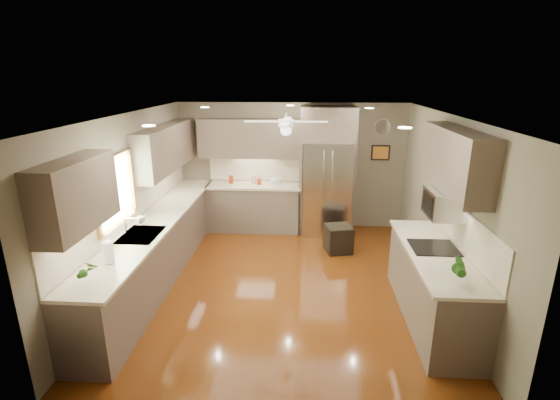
# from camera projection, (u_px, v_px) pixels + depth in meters

# --- Properties ---
(floor) EXTENTS (5.00, 5.00, 0.00)m
(floor) POSITION_uv_depth(u_px,v_px,m) (284.00, 283.00, 6.14)
(floor) COLOR #4F280A
(floor) RESTS_ON ground
(ceiling) EXTENTS (5.00, 5.00, 0.00)m
(ceiling) POSITION_uv_depth(u_px,v_px,m) (285.00, 115.00, 5.39)
(ceiling) COLOR white
(ceiling) RESTS_ON ground
(wall_back) EXTENTS (4.50, 0.00, 4.50)m
(wall_back) POSITION_uv_depth(u_px,v_px,m) (291.00, 166.00, 8.15)
(wall_back) COLOR #6C6352
(wall_back) RESTS_ON ground
(wall_front) EXTENTS (4.50, 0.00, 4.50)m
(wall_front) POSITION_uv_depth(u_px,v_px,m) (269.00, 296.00, 3.38)
(wall_front) COLOR #6C6352
(wall_front) RESTS_ON ground
(wall_left) EXTENTS (0.00, 5.00, 5.00)m
(wall_left) POSITION_uv_depth(u_px,v_px,m) (131.00, 201.00, 5.90)
(wall_left) COLOR #6C6352
(wall_left) RESTS_ON ground
(wall_right) EXTENTS (0.00, 5.00, 5.00)m
(wall_right) POSITION_uv_depth(u_px,v_px,m) (446.00, 207.00, 5.63)
(wall_right) COLOR #6C6352
(wall_right) RESTS_ON ground
(canister_a) EXTENTS (0.11, 0.11, 0.15)m
(canister_a) POSITION_uv_depth(u_px,v_px,m) (231.00, 179.00, 8.05)
(canister_a) COLOR maroon
(canister_a) RESTS_ON back_run
(canister_c) EXTENTS (0.10, 0.10, 0.17)m
(canister_c) POSITION_uv_depth(u_px,v_px,m) (254.00, 179.00, 8.02)
(canister_c) COLOR #B9A98A
(canister_c) RESTS_ON back_run
(canister_d) EXTENTS (0.10, 0.10, 0.12)m
(canister_d) POSITION_uv_depth(u_px,v_px,m) (259.00, 182.00, 7.97)
(canister_d) COLOR maroon
(canister_d) RESTS_ON back_run
(soap_bottle) EXTENTS (0.11, 0.11, 0.20)m
(soap_bottle) POSITION_uv_depth(u_px,v_px,m) (140.00, 219.00, 5.77)
(soap_bottle) COLOR white
(soap_bottle) RESTS_ON left_run
(potted_plant_left) EXTENTS (0.16, 0.12, 0.29)m
(potted_plant_left) POSITION_uv_depth(u_px,v_px,m) (88.00, 270.00, 4.19)
(potted_plant_left) COLOR #215217
(potted_plant_left) RESTS_ON left_run
(potted_plant_right) EXTENTS (0.18, 0.15, 0.31)m
(potted_plant_right) POSITION_uv_depth(u_px,v_px,m) (460.00, 267.00, 4.23)
(potted_plant_right) COLOR #215217
(potted_plant_right) RESTS_ON right_run
(bowl) EXTENTS (0.28, 0.28, 0.06)m
(bowl) POSITION_uv_depth(u_px,v_px,m) (275.00, 183.00, 7.99)
(bowl) COLOR #B9A98A
(bowl) RESTS_ON back_run
(left_run) EXTENTS (0.65, 4.70, 1.45)m
(left_run) POSITION_uv_depth(u_px,v_px,m) (159.00, 246.00, 6.25)
(left_run) COLOR brown
(left_run) RESTS_ON ground
(back_run) EXTENTS (1.85, 0.65, 1.45)m
(back_run) POSITION_uv_depth(u_px,v_px,m) (254.00, 206.00, 8.14)
(back_run) COLOR brown
(back_run) RESTS_ON ground
(uppers) EXTENTS (4.50, 4.70, 0.95)m
(uppers) POSITION_uv_depth(u_px,v_px,m) (240.00, 151.00, 6.30)
(uppers) COLOR brown
(uppers) RESTS_ON wall_left
(window) EXTENTS (0.05, 1.12, 0.92)m
(window) POSITION_uv_depth(u_px,v_px,m) (115.00, 191.00, 5.33)
(window) COLOR #BFF2B2
(window) RESTS_ON wall_left
(sink) EXTENTS (0.50, 0.70, 0.32)m
(sink) POSITION_uv_depth(u_px,v_px,m) (141.00, 237.00, 5.51)
(sink) COLOR silver
(sink) RESTS_ON left_run
(refrigerator) EXTENTS (1.06, 0.75, 2.45)m
(refrigerator) POSITION_uv_depth(u_px,v_px,m) (327.00, 174.00, 7.80)
(refrigerator) COLOR silver
(refrigerator) RESTS_ON ground
(right_run) EXTENTS (0.70, 2.20, 1.45)m
(right_run) POSITION_uv_depth(u_px,v_px,m) (434.00, 284.00, 5.11)
(right_run) COLOR brown
(right_run) RESTS_ON ground
(microwave) EXTENTS (0.43, 0.55, 0.34)m
(microwave) POSITION_uv_depth(u_px,v_px,m) (444.00, 203.00, 5.05)
(microwave) COLOR silver
(microwave) RESTS_ON wall_right
(ceiling_fan) EXTENTS (1.18, 1.18, 0.32)m
(ceiling_fan) POSITION_uv_depth(u_px,v_px,m) (286.00, 125.00, 5.73)
(ceiling_fan) COLOR white
(ceiling_fan) RESTS_ON ceiling
(recessed_lights) EXTENTS (2.84, 3.14, 0.01)m
(recessed_lights) POSITION_uv_depth(u_px,v_px,m) (284.00, 113.00, 5.78)
(recessed_lights) COLOR white
(recessed_lights) RESTS_ON ceiling
(wall_clock) EXTENTS (0.30, 0.03, 0.30)m
(wall_clock) POSITION_uv_depth(u_px,v_px,m) (382.00, 127.00, 7.78)
(wall_clock) COLOR white
(wall_clock) RESTS_ON wall_back
(framed_print) EXTENTS (0.36, 0.03, 0.30)m
(framed_print) POSITION_uv_depth(u_px,v_px,m) (380.00, 153.00, 7.93)
(framed_print) COLOR black
(framed_print) RESTS_ON wall_back
(stool) EXTENTS (0.52, 0.52, 0.49)m
(stool) POSITION_uv_depth(u_px,v_px,m) (338.00, 239.00, 7.17)
(stool) COLOR black
(stool) RESTS_ON ground
(paper_towel) EXTENTS (0.11, 0.11, 0.27)m
(paper_towel) POSITION_uv_depth(u_px,v_px,m) (109.00, 252.00, 4.62)
(paper_towel) COLOR white
(paper_towel) RESTS_ON left_run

